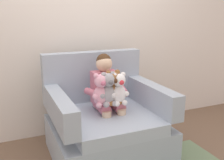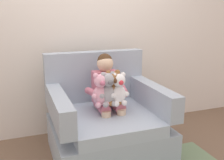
{
  "view_description": "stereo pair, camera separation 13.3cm",
  "coord_description": "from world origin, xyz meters",
  "px_view_note": "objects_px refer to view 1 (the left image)",
  "views": [
    {
      "loc": [
        -0.94,
        -2.32,
        1.46
      ],
      "look_at": [
        0.03,
        -0.05,
        0.83
      ],
      "focal_mm": 42.05,
      "sensor_mm": 36.0,
      "label": 1
    },
    {
      "loc": [
        -0.82,
        -2.37,
        1.46
      ],
      "look_at": [
        0.03,
        -0.05,
        0.83
      ],
      "focal_mm": 42.05,
      "sensor_mm": 36.0,
      "label": 2
    }
  ],
  "objects_px": {
    "plush_white": "(119,90)",
    "plush_pink": "(101,91)",
    "plush_brown": "(113,88)",
    "armchair": "(106,124)",
    "seated_child": "(107,90)",
    "plush_grey": "(108,90)"
  },
  "relations": [
    {
      "from": "seated_child",
      "to": "armchair",
      "type": "bearing_deg",
      "value": -127.12
    },
    {
      "from": "plush_brown",
      "to": "plush_white",
      "type": "xyz_separation_m",
      "value": [
        0.05,
        -0.04,
        -0.01
      ]
    },
    {
      "from": "plush_brown",
      "to": "plush_pink",
      "type": "xyz_separation_m",
      "value": [
        -0.13,
        -0.01,
        -0.01
      ]
    },
    {
      "from": "seated_child",
      "to": "plush_pink",
      "type": "relative_size",
      "value": 2.5
    },
    {
      "from": "armchair",
      "to": "seated_child",
      "type": "height_order",
      "value": "seated_child"
    },
    {
      "from": "plush_brown",
      "to": "plush_pink",
      "type": "relative_size",
      "value": 1.05
    },
    {
      "from": "plush_white",
      "to": "armchair",
      "type": "bearing_deg",
      "value": 133.82
    },
    {
      "from": "seated_child",
      "to": "plush_brown",
      "type": "bearing_deg",
      "value": -92.73
    },
    {
      "from": "plush_brown",
      "to": "plush_white",
      "type": "bearing_deg",
      "value": -15.09
    },
    {
      "from": "armchair",
      "to": "plush_brown",
      "type": "distance_m",
      "value": 0.43
    },
    {
      "from": "armchair",
      "to": "plush_brown",
      "type": "height_order",
      "value": "armchair"
    },
    {
      "from": "plush_grey",
      "to": "plush_white",
      "type": "relative_size",
      "value": 1.04
    },
    {
      "from": "plush_white",
      "to": "plush_pink",
      "type": "distance_m",
      "value": 0.18
    },
    {
      "from": "plush_grey",
      "to": "plush_pink",
      "type": "height_order",
      "value": "plush_grey"
    },
    {
      "from": "armchair",
      "to": "plush_white",
      "type": "bearing_deg",
      "value": -60.31
    },
    {
      "from": "plush_brown",
      "to": "plush_pink",
      "type": "bearing_deg",
      "value": -154.66
    },
    {
      "from": "plush_brown",
      "to": "plush_grey",
      "type": "height_order",
      "value": "plush_brown"
    },
    {
      "from": "armchair",
      "to": "plush_brown",
      "type": "relative_size",
      "value": 3.26
    },
    {
      "from": "plush_pink",
      "to": "plush_brown",
      "type": "bearing_deg",
      "value": 25.42
    },
    {
      "from": "armchair",
      "to": "plush_white",
      "type": "distance_m",
      "value": 0.44
    },
    {
      "from": "armchair",
      "to": "plush_grey",
      "type": "distance_m",
      "value": 0.43
    },
    {
      "from": "plush_grey",
      "to": "plush_white",
      "type": "distance_m",
      "value": 0.11
    }
  ]
}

